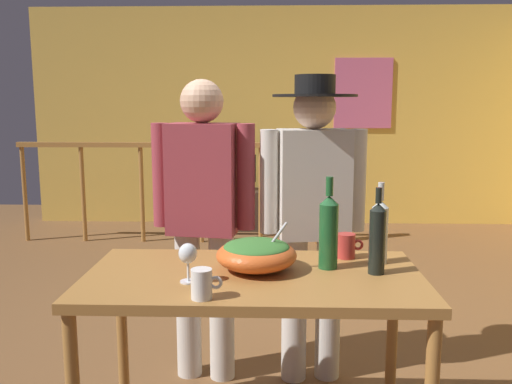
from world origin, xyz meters
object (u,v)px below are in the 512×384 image
mug_white (202,284)px  person_standing_left (204,210)px  person_standing_right (313,206)px  wine_bottle_clear (380,230)px  stair_railing (220,177)px  tv_console (233,209)px  wine_bottle_dark (377,237)px  flat_screen_tv (233,169)px  salad_bowl (256,253)px  wine_glass (188,255)px  wine_bottle_green (329,231)px  mug_red (347,246)px  serving_table (253,294)px  framed_picture (363,93)px

mug_white → person_standing_left: size_ratio=0.07×
person_standing_right → wine_bottle_clear: bearing=110.5°
stair_railing → tv_console: 0.80m
wine_bottle_clear → wine_bottle_dark: bearing=-104.3°
stair_railing → flat_screen_tv: bearing=81.6°
tv_console → salad_bowl: bearing=-84.4°
stair_railing → person_standing_left: bearing=-86.0°
wine_bottle_dark → salad_bowl: bearing=176.3°
salad_bowl → person_standing_right: bearing=65.2°
wine_glass → person_standing_left: (-0.04, 0.74, 0.03)m
flat_screen_tv → wine_bottle_clear: (0.91, -3.88, 0.22)m
stair_railing → salad_bowl: (0.49, -3.39, 0.16)m
tv_console → wine_bottle_green: 4.12m
salad_bowl → mug_red: size_ratio=2.85×
flat_screen_tv → wine_bottle_dark: bearing=-77.8°
wine_bottle_dark → person_standing_right: person_standing_right is taller
serving_table → wine_bottle_dark: 0.54m
wine_bottle_green → mug_white: 0.61m
wine_bottle_green → mug_red: (0.10, 0.15, -0.10)m
mug_red → person_standing_left: (-0.68, 0.39, 0.08)m
wine_bottle_clear → mug_red: wine_bottle_clear is taller
stair_railing → wine_bottle_dark: bearing=-74.3°
wine_bottle_green → mug_white: wine_bottle_green is taller
salad_bowl → mug_white: (-0.18, -0.33, -0.02)m
wine_bottle_clear → mug_white: wine_bottle_clear is taller
framed_picture → mug_red: size_ratio=7.01×
wine_bottle_clear → mug_white: size_ratio=3.12×
tv_console → wine_bottle_clear: bearing=-76.9°
tv_console → salad_bowl: size_ratio=2.75×
framed_picture → tv_console: framed_picture is taller
wine_bottle_green → person_standing_right: bearing=92.7°
flat_screen_tv → mug_red: size_ratio=4.56×
stair_railing → wine_glass: (0.23, -3.55, 0.19)m
wine_bottle_green → wine_bottle_clear: bearing=20.4°
framed_picture → mug_red: 4.26m
serving_table → wine_bottle_clear: wine_bottle_clear is taller
wine_bottle_green → framed_picture: bearing=79.3°
salad_bowl → mug_white: 0.38m
wine_glass → mug_white: wine_glass is taller
mug_white → flat_screen_tv: bearing=92.9°
mug_red → tv_console: bearing=101.5°
salad_bowl → mug_red: 0.43m
wine_glass → wine_bottle_dark: bearing=10.3°
person_standing_right → person_standing_left: bearing=-8.0°
serving_table → wine_bottle_dark: (0.49, 0.02, 0.23)m
salad_bowl → wine_bottle_dark: wine_bottle_dark is taller
wine_bottle_dark → stair_railing: bearing=105.7°
wine_bottle_clear → framed_picture: bearing=82.1°
flat_screen_tv → mug_white: size_ratio=4.74×
wine_glass → mug_white: 0.19m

